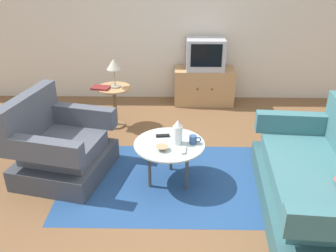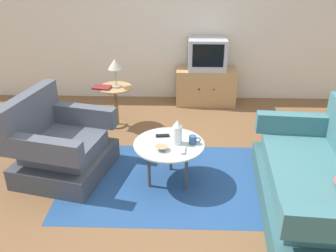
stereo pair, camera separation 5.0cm
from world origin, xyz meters
name	(u,v)px [view 1 (the left image)]	position (x,y,z in m)	size (l,w,h in m)	color
ground_plane	(175,184)	(0.00, 0.00, 0.00)	(16.00, 16.00, 0.00)	brown
back_wall	(176,14)	(0.00, 2.57, 1.35)	(9.00, 0.12, 2.70)	beige
area_rug	(169,181)	(-0.06, 0.06, 0.00)	(2.32, 1.52, 0.00)	navy
armchair	(59,148)	(-1.28, 0.22, 0.31)	(1.08, 1.15, 0.92)	#3E424B
couch	(318,184)	(1.36, -0.39, 0.30)	(1.03, 1.87, 0.91)	#325C60
coffee_table	(169,147)	(-0.06, 0.06, 0.43)	(0.74, 0.74, 0.47)	#B2C6C1
side_table	(115,98)	(-0.84, 1.41, 0.42)	(0.46, 0.46, 0.59)	tan
tv_stand	(204,86)	(0.46, 2.27, 0.29)	(0.94, 0.42, 0.58)	tan
television	(205,54)	(0.46, 2.27, 0.81)	(0.58, 0.41, 0.48)	#B7B7BC
table_lamp	(114,66)	(-0.82, 1.41, 0.88)	(0.19, 0.19, 0.39)	#9E937A
vase	(178,132)	(0.02, 0.07, 0.60)	(0.10, 0.10, 0.27)	white
mug	(193,140)	(0.19, 0.07, 0.52)	(0.12, 0.08, 0.09)	#335184
bowl	(162,148)	(-0.13, -0.07, 0.49)	(0.13, 0.13, 0.04)	tan
tv_remote_dark	(163,136)	(-0.14, 0.21, 0.48)	(0.15, 0.06, 0.02)	black
tv_remote_silver	(184,150)	(0.08, -0.09, 0.48)	(0.05, 0.15, 0.02)	#B2B2B7
book	(101,88)	(-1.01, 1.35, 0.60)	(0.26, 0.21, 0.02)	maroon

